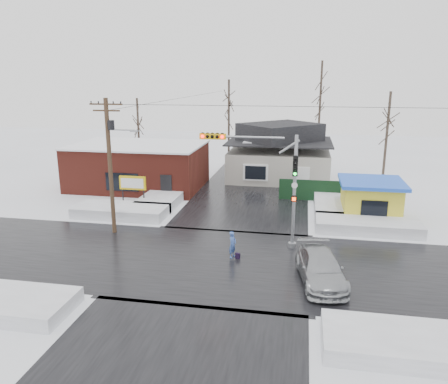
% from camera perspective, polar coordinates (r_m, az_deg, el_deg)
% --- Properties ---
extents(ground, '(120.00, 120.00, 0.00)m').
position_cam_1_polar(ground, '(25.35, -0.55, -9.11)').
color(ground, white).
rests_on(ground, ground).
extents(road_ns, '(10.00, 120.00, 0.02)m').
position_cam_1_polar(road_ns, '(25.34, -0.55, -9.09)').
color(road_ns, black).
rests_on(road_ns, ground).
extents(road_ew, '(120.00, 10.00, 0.02)m').
position_cam_1_polar(road_ew, '(25.34, -0.55, -9.09)').
color(road_ew, black).
rests_on(road_ew, ground).
extents(snowbank_nw, '(7.00, 3.00, 0.80)m').
position_cam_1_polar(snowbank_nw, '(34.09, -13.27, -2.43)').
color(snowbank_nw, white).
rests_on(snowbank_nw, ground).
extents(snowbank_ne, '(7.00, 3.00, 0.80)m').
position_cam_1_polar(snowbank_ne, '(31.67, 18.23, -4.13)').
color(snowbank_ne, white).
rests_on(snowbank_ne, ground).
extents(snowbank_se, '(7.00, 3.00, 0.70)m').
position_cam_1_polar(snowbank_se, '(19.16, 23.73, -17.79)').
color(snowbank_se, white).
rests_on(snowbank_se, ground).
extents(snowbank_nside_w, '(3.00, 8.00, 0.80)m').
position_cam_1_polar(snowbank_nside_w, '(37.88, -7.50, -0.42)').
color(snowbank_nside_w, white).
rests_on(snowbank_nside_w, ground).
extents(snowbank_nside_e, '(3.00, 8.00, 0.80)m').
position_cam_1_polar(snowbank_nside_e, '(36.21, 14.11, -1.47)').
color(snowbank_nside_e, white).
rests_on(snowbank_nside_e, ground).
extents(traffic_signal, '(6.05, 0.68, 7.00)m').
position_cam_1_polar(traffic_signal, '(26.41, 5.85, 2.19)').
color(traffic_signal, gray).
rests_on(traffic_signal, ground).
extents(utility_pole, '(3.15, 0.44, 9.00)m').
position_cam_1_polar(utility_pole, '(29.46, -14.59, 4.24)').
color(utility_pole, '#382619').
rests_on(utility_pole, ground).
extents(brick_building, '(12.20, 8.20, 4.12)m').
position_cam_1_polar(brick_building, '(42.49, -11.08, 3.42)').
color(brick_building, maroon).
rests_on(brick_building, ground).
extents(marquee_sign, '(2.20, 0.21, 2.55)m').
position_cam_1_polar(marquee_sign, '(35.90, -11.84, 1.04)').
color(marquee_sign, black).
rests_on(marquee_sign, ground).
extents(house, '(10.40, 8.40, 5.76)m').
position_cam_1_polar(house, '(45.45, 7.26, 5.01)').
color(house, '#ADA89C').
rests_on(house, ground).
extents(kiosk, '(4.60, 4.60, 2.88)m').
position_cam_1_polar(kiosk, '(34.28, 18.57, -0.87)').
color(kiosk, gold).
rests_on(kiosk, ground).
extents(fence, '(8.00, 0.12, 1.80)m').
position_cam_1_polar(fence, '(37.97, 13.23, 0.12)').
color(fence, black).
rests_on(fence, ground).
extents(tree_far_left, '(3.00, 3.00, 10.00)m').
position_cam_1_polar(tree_far_left, '(49.52, 0.64, 12.14)').
color(tree_far_left, '#332821').
rests_on(tree_far_left, ground).
extents(tree_far_mid, '(3.00, 3.00, 12.00)m').
position_cam_1_polar(tree_far_mid, '(50.77, 12.57, 13.66)').
color(tree_far_mid, '#332821').
rests_on(tree_far_mid, ground).
extents(tree_far_right, '(3.00, 3.00, 9.00)m').
position_cam_1_polar(tree_far_right, '(43.51, 20.74, 9.77)').
color(tree_far_right, '#332821').
rests_on(tree_far_right, ground).
extents(tree_far_west, '(3.00, 3.00, 8.00)m').
position_cam_1_polar(tree_far_west, '(50.39, -11.22, 10.09)').
color(tree_far_west, '#332821').
rests_on(tree_far_west, ground).
extents(pedestrian, '(0.56, 0.67, 1.58)m').
position_cam_1_polar(pedestrian, '(25.63, 1.13, -6.91)').
color(pedestrian, '#3F60B0').
rests_on(pedestrian, ground).
extents(car, '(2.92, 5.45, 1.50)m').
position_cam_1_polar(car, '(23.27, 12.51, -9.73)').
color(car, '#A5A9AD').
rests_on(car, ground).
extents(shopping_bag, '(0.30, 0.23, 0.35)m').
position_cam_1_polar(shopping_bag, '(25.66, 1.80, -8.38)').
color(shopping_bag, black).
rests_on(shopping_bag, ground).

